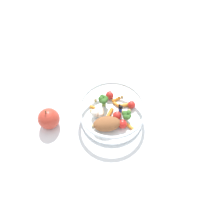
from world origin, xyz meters
TOP-DOWN VIEW (x-y plane):
  - ground_plane at (0.00, 0.00)m, footprint 2.40×2.40m
  - food_container at (-0.01, -0.01)m, footprint 0.21×0.21m
  - loose_apple at (-0.03, -0.20)m, footprint 0.07×0.07m

SIDE VIEW (x-z plane):
  - ground_plane at x=0.00m, z-range 0.00..0.00m
  - food_container at x=-0.01m, z-range 0.00..0.06m
  - loose_apple at x=-0.03m, z-range -0.01..0.07m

